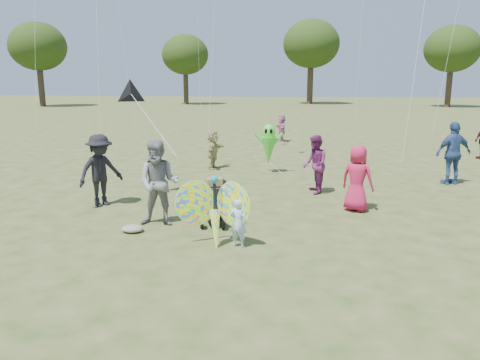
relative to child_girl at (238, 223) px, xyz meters
name	(u,v)px	position (x,y,z in m)	size (l,w,h in m)	color
ground	(240,253)	(0.08, -0.33, -0.49)	(160.00, 160.00, 0.00)	#51592B
child_girl	(238,223)	(0.00, 0.00, 0.00)	(0.36, 0.23, 0.97)	#ACCBF4
adult_man	(159,183)	(-1.97, 1.19, 0.49)	(0.95, 0.74, 1.95)	gray
grey_bag	(132,229)	(-2.41, 0.59, -0.41)	(0.48, 0.39, 0.15)	gray
crowd_a	(357,178)	(2.59, 2.96, 0.35)	(0.81, 0.53, 1.66)	#C01E47
crowd_b	(100,170)	(-3.96, 2.58, 0.45)	(1.22, 0.70, 1.88)	black
crowd_c	(453,153)	(5.91, 6.49, 0.50)	(1.16, 0.48, 1.98)	#304F84
crowd_d	(213,150)	(-2.04, 8.09, 0.22)	(1.31, 0.42, 1.42)	tan
crowd_e	(315,164)	(1.59, 4.70, 0.36)	(0.82, 0.64, 1.70)	#6E245D
crowd_j	(282,128)	(0.12, 16.16, 0.22)	(1.31, 0.42, 1.42)	#AE638D
jogging_stroller	(215,198)	(-0.73, 1.42, 0.13)	(0.74, 1.14, 1.09)	black
butterfly_kite	(215,212)	(-0.48, 0.04, 0.20)	(1.74, 0.75, 1.62)	#F25B26
delta_kite_rig	(131,94)	(-3.38, 3.52, 2.37)	(2.29, 2.58, 1.71)	black
alien_kite	(269,146)	(0.05, 7.52, 0.48)	(1.12, 0.69, 1.74)	#47DB33
tree_line	(328,45)	(3.74, 44.66, 6.37)	(91.78, 33.60, 10.79)	#3A2D21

